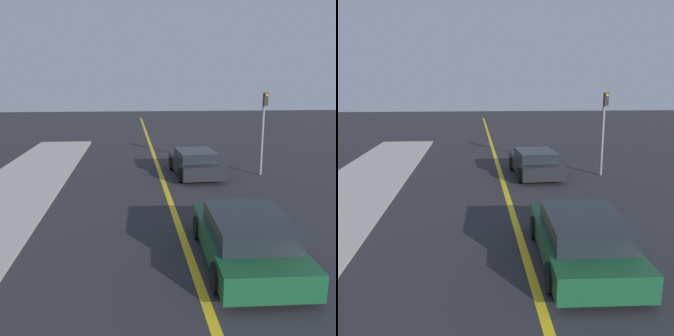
# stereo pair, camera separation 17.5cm
# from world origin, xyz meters

# --- Properties ---
(road_center_line) EXTENTS (0.20, 60.00, 0.01)m
(road_center_line) POSITION_xyz_m (0.00, 18.00, 0.00)
(road_center_line) COLOR gold
(road_center_line) RESTS_ON ground_plane
(sidewalk_left) EXTENTS (3.42, 27.33, 0.13)m
(sidewalk_left) POSITION_xyz_m (-5.84, 13.66, 0.06)
(sidewalk_left) COLOR #ADA89E
(sidewalk_left) RESTS_ON ground_plane
(car_near_right_lane) EXTENTS (2.14, 4.35, 1.19)m
(car_near_right_lane) POSITION_xyz_m (1.24, 8.48, 0.58)
(car_near_right_lane) COLOR #144728
(car_near_right_lane) RESTS_ON ground_plane
(car_ahead_center) EXTENTS (2.10, 3.99, 1.17)m
(car_ahead_center) POSITION_xyz_m (1.54, 17.01, 0.58)
(car_ahead_center) COLOR black
(car_ahead_center) RESTS_ON ground_plane
(traffic_light) EXTENTS (0.18, 0.40, 3.70)m
(traffic_light) POSITION_xyz_m (4.54, 16.75, 2.30)
(traffic_light) COLOR slate
(traffic_light) RESTS_ON ground_plane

